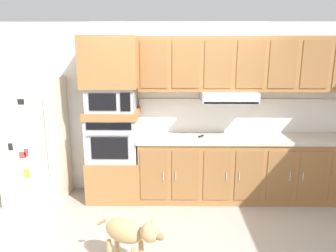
# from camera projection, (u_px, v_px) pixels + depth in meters

# --- Properties ---
(ground_plane) EXTENTS (9.60, 9.60, 0.00)m
(ground_plane) POSITION_uv_depth(u_px,v_px,m) (179.00, 223.00, 3.97)
(ground_plane) COLOR #9E9389
(back_kitchen_wall) EXTENTS (6.20, 0.12, 2.50)m
(back_kitchen_wall) POSITION_uv_depth(u_px,v_px,m) (178.00, 109.00, 4.76)
(back_kitchen_wall) COLOR silver
(back_kitchen_wall) RESTS_ON ground
(refrigerator) EXTENTS (0.76, 0.73, 1.76)m
(refrigerator) POSITION_uv_depth(u_px,v_px,m) (35.00, 140.00, 4.44)
(refrigerator) COLOR silver
(refrigerator) RESTS_ON ground
(oven_base_cabinet) EXTENTS (0.74, 0.62, 0.60)m
(oven_base_cabinet) POSITION_uv_depth(u_px,v_px,m) (115.00, 177.00, 4.64)
(oven_base_cabinet) COLOR #996638
(oven_base_cabinet) RESTS_ON ground
(built_in_oven) EXTENTS (0.70, 0.62, 0.60)m
(built_in_oven) POSITION_uv_depth(u_px,v_px,m) (113.00, 138.00, 4.49)
(built_in_oven) COLOR #A8AAAF
(built_in_oven) RESTS_ON oven_base_cabinet
(appliance_mid_shelf) EXTENTS (0.74, 0.62, 0.10)m
(appliance_mid_shelf) POSITION_uv_depth(u_px,v_px,m) (112.00, 114.00, 4.41)
(appliance_mid_shelf) COLOR #996638
(appliance_mid_shelf) RESTS_ON built_in_oven
(microwave) EXTENTS (0.64, 0.54, 0.32)m
(microwave) POSITION_uv_depth(u_px,v_px,m) (112.00, 99.00, 4.36)
(microwave) COLOR #A8AAAF
(microwave) RESTS_ON appliance_mid_shelf
(appliance_upper_cabinet) EXTENTS (0.74, 0.62, 0.68)m
(appliance_upper_cabinet) POSITION_uv_depth(u_px,v_px,m) (110.00, 62.00, 4.25)
(appliance_upper_cabinet) COLOR #996638
(appliance_upper_cabinet) RESTS_ON microwave
(lower_cabinet_run) EXTENTS (3.00, 0.63, 0.88)m
(lower_cabinet_run) POSITION_uv_depth(u_px,v_px,m) (244.00, 169.00, 4.58)
(lower_cabinet_run) COLOR #996638
(lower_cabinet_run) RESTS_ON ground
(countertop_slab) EXTENTS (3.04, 0.64, 0.04)m
(countertop_slab) POSITION_uv_depth(u_px,v_px,m) (245.00, 138.00, 4.48)
(countertop_slab) COLOR #BCB2A3
(countertop_slab) RESTS_ON lower_cabinet_run
(backsplash_panel) EXTENTS (3.04, 0.02, 0.50)m
(backsplash_panel) POSITION_uv_depth(u_px,v_px,m) (242.00, 116.00, 4.69)
(backsplash_panel) COLOR white
(backsplash_panel) RESTS_ON countertop_slab
(upper_cabinet_with_hood) EXTENTS (3.00, 0.48, 0.88)m
(upper_cabinet_with_hood) POSITION_uv_depth(u_px,v_px,m) (246.00, 66.00, 4.36)
(upper_cabinet_with_hood) COLOR #996638
(upper_cabinet_with_hood) RESTS_ON backsplash_panel
(screwdriver) EXTENTS (0.17, 0.17, 0.03)m
(screwdriver) POSITION_uv_depth(u_px,v_px,m) (201.00, 136.00, 4.46)
(screwdriver) COLOR black
(screwdriver) RESTS_ON countertop_slab
(dog) EXTENTS (0.71, 0.42, 0.59)m
(dog) POSITION_uv_depth(u_px,v_px,m) (130.00, 233.00, 3.04)
(dog) COLOR tan
(dog) RESTS_ON ground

